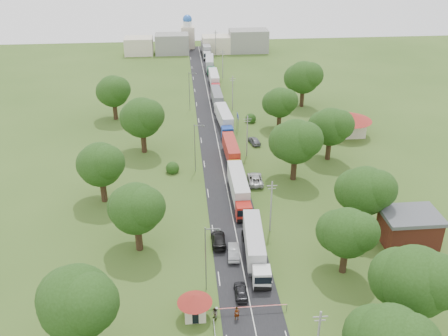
{
  "coord_description": "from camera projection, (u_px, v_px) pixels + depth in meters",
  "views": [
    {
      "loc": [
        -7.97,
        -72.7,
        45.21
      ],
      "look_at": [
        -0.31,
        10.0,
        3.0
      ],
      "focal_mm": 40.0,
      "sensor_mm": 36.0,
      "label": 1
    }
  ],
  "objects": [
    {
      "name": "truck_4",
      "position": [
        217.0,
        99.0,
        131.09
      ],
      "size": [
        2.55,
        13.97,
        3.87
      ],
      "color": "#BABABA",
      "rests_on": "ground"
    },
    {
      "name": "tree_10",
      "position": [
        136.0,
        208.0,
        72.42
      ],
      "size": [
        8.8,
        8.8,
        11.07
      ],
      "color": "#382616",
      "rests_on": "ground"
    },
    {
      "name": "truck_5",
      "position": [
        214.0,
        80.0,
        146.19
      ],
      "size": [
        2.48,
        14.18,
        3.93
      ],
      "color": "#A71922",
      "rests_on": "ground"
    },
    {
      "name": "ground",
      "position": [
        231.0,
        210.0,
        85.67
      ],
      "size": [
        260.0,
        260.0,
        0.0
      ],
      "primitive_type": "plane",
      "color": "#314C19",
      "rests_on": "ground"
    },
    {
      "name": "car_lane_front",
      "position": [
        241.0,
        291.0,
        66.04
      ],
      "size": [
        1.7,
        4.13,
        1.4
      ],
      "primitive_type": "imported",
      "rotation": [
        0.0,
        0.0,
        3.13
      ],
      "color": "black",
      "rests_on": "ground"
    },
    {
      "name": "tree_11",
      "position": [
        100.0,
        164.0,
        85.16
      ],
      "size": [
        8.8,
        8.8,
        11.07
      ],
      "color": "#382616",
      "rests_on": "ground"
    },
    {
      "name": "lamp_0",
      "position": [
        207.0,
        256.0,
        64.96
      ],
      "size": [
        2.03,
        0.22,
        10.0
      ],
      "color": "slate",
      "rests_on": "ground"
    },
    {
      "name": "truck_0",
      "position": [
        255.0,
        246.0,
        72.67
      ],
      "size": [
        3.3,
        14.77,
        4.08
      ],
      "color": "silver",
      "rests_on": "ground"
    },
    {
      "name": "house_brick",
      "position": [
        409.0,
        228.0,
        75.96
      ],
      "size": [
        8.6,
        6.6,
        5.2
      ],
      "color": "maroon",
      "rests_on": "ground"
    },
    {
      "name": "tree_9",
      "position": [
        77.0,
        301.0,
        53.99
      ],
      "size": [
        9.6,
        9.6,
        12.05
      ],
      "color": "#382616",
      "rests_on": "ground"
    },
    {
      "name": "tree_6",
      "position": [
        280.0,
        102.0,
        115.11
      ],
      "size": [
        8.0,
        8.0,
        10.1
      ],
      "color": "#382616",
      "rests_on": "ground"
    },
    {
      "name": "car_verge_near",
      "position": [
        255.0,
        179.0,
        93.85
      ],
      "size": [
        2.98,
        6.01,
        1.64
      ],
      "primitive_type": "imported",
      "rotation": [
        0.0,
        0.0,
        3.1
      ],
      "color": "#B2B2B2",
      "rests_on": "ground"
    },
    {
      "name": "tree_5",
      "position": [
        330.0,
        126.0,
        100.32
      ],
      "size": [
        8.8,
        8.8,
        11.07
      ],
      "color": "#382616",
      "rests_on": "ground"
    },
    {
      "name": "pole_2",
      "position": [
        247.0,
        135.0,
        102.64
      ],
      "size": [
        1.6,
        0.24,
        9.0
      ],
      "color": "gray",
      "rests_on": "ground"
    },
    {
      "name": "tree_4",
      "position": [
        295.0,
        141.0,
        92.21
      ],
      "size": [
        9.6,
        9.6,
        12.05
      ],
      "color": "#382616",
      "rests_on": "ground"
    },
    {
      "name": "car_verge_far",
      "position": [
        254.0,
        141.0,
        109.97
      ],
      "size": [
        2.68,
        4.76,
        1.53
      ],
      "primitive_type": "imported",
      "rotation": [
        0.0,
        0.0,
        3.35
      ],
      "color": "slate",
      "rests_on": "ground"
    },
    {
      "name": "tree_7",
      "position": [
        303.0,
        77.0,
        128.62
      ],
      "size": [
        9.6,
        9.6,
        12.05
      ],
      "color": "#382616",
      "rests_on": "ground"
    },
    {
      "name": "tree_13",
      "position": [
        113.0,
        91.0,
        120.51
      ],
      "size": [
        8.8,
        8.8,
        11.07
      ],
      "color": "#382616",
      "rests_on": "ground"
    },
    {
      "name": "car_lane_rear",
      "position": [
        218.0,
        240.0,
        76.43
      ],
      "size": [
        2.2,
        5.35,
        1.55
      ],
      "primitive_type": "imported",
      "rotation": [
        0.0,
        0.0,
        3.14
      ],
      "color": "black",
      "rests_on": "ground"
    },
    {
      "name": "truck_6",
      "position": [
        210.0,
        64.0,
        161.47
      ],
      "size": [
        3.19,
        14.36,
        3.96
      ],
      "color": "#2A7048",
      "rests_on": "ground"
    },
    {
      "name": "truck_3",
      "position": [
        225.0,
        120.0,
        117.43
      ],
      "size": [
        3.35,
        14.93,
        4.12
      ],
      "color": "navy",
      "rests_on": "ground"
    },
    {
      "name": "church",
      "position": [
        188.0,
        33.0,
        187.64
      ],
      "size": [
        5.0,
        5.0,
        12.3
      ],
      "color": "beige",
      "rests_on": "ground"
    },
    {
      "name": "tree_1",
      "position": [
        415.0,
        280.0,
        57.11
      ],
      "size": [
        9.6,
        9.6,
        12.05
      ],
      "color": "#382616",
      "rests_on": "ground"
    },
    {
      "name": "pole_5",
      "position": [
        216.0,
        43.0,
        177.21
      ],
      "size": [
        1.6,
        0.24,
        9.0
      ],
      "color": "gray",
      "rests_on": "ground"
    },
    {
      "name": "pedestrian_booth",
      "position": [
        215.0,
        314.0,
        61.99
      ],
      "size": [
        0.91,
        1.03,
        1.75
      ],
      "primitive_type": "imported",
      "rotation": [
        0.0,
        0.0,
        -1.22
      ],
      "color": "gray",
      "rests_on": "ground"
    },
    {
      "name": "lamp_1",
      "position": [
        196.0,
        146.0,
        96.03
      ],
      "size": [
        2.03,
        0.22,
        10.0
      ],
      "color": "slate",
      "rests_on": "ground"
    },
    {
      "name": "pole_3",
      "position": [
        233.0,
        92.0,
        127.5
      ],
      "size": [
        1.6,
        0.24,
        9.0
      ],
      "color": "gray",
      "rests_on": "ground"
    },
    {
      "name": "distant_town",
      "position": [
        201.0,
        43.0,
        181.79
      ],
      "size": [
        52.0,
        8.0,
        8.0
      ],
      "color": "gray",
      "rests_on": "ground"
    },
    {
      "name": "car_lane_mid",
      "position": [
        234.0,
        252.0,
        73.69
      ],
      "size": [
        2.05,
        4.86,
        1.56
      ],
      "primitive_type": "imported",
      "rotation": [
        0.0,
        0.0,
        3.05
      ],
      "color": "gray",
      "rests_on": "ground"
    },
    {
      "name": "guard_booth",
      "position": [
        195.0,
        303.0,
        61.91
      ],
      "size": [
        4.4,
        4.4,
        3.45
      ],
      "color": "beige",
      "rests_on": "ground"
    },
    {
      "name": "lamp_2",
      "position": [
        190.0,
        89.0,
        127.1
      ],
      "size": [
        2.03,
        0.22,
        10.0
      ],
      "color": "slate",
      "rests_on": "ground"
    },
    {
      "name": "pole_4",
      "position": [
        223.0,
        64.0,
        152.35
      ],
      "size": [
        1.6,
        0.24,
        9.0
      ],
      "color": "gray",
      "rests_on": "ground"
    },
    {
      "name": "truck_2",
      "position": [
        231.0,
        152.0,
        101.73
      ],
      "size": [
        2.67,
        13.85,
        3.83
      ],
      "color": "yellow",
      "rests_on": "ground"
    },
    {
      "name": "boom_barrier",
      "position": [
        241.0,
        308.0,
        62.96
      ],
      "size": [
        9.22,
        0.35,
        1.18
      ],
      "color": "slate",
      "rests_on": "ground"
    },
    {
      "name": "road",
      "position": [
        221.0,
        159.0,
        103.42
      ],
      "size": [
        8.0,
        200.0,
        0.04
      ],
      "primitive_type": "cube",
      "color": "black",
      "rests_on": "ground"
    },
    {
      "name": "house_cream",
      "position": [
        349.0,
        120.0,
        113.12
      ],
      "size": [
        10.08,
        10.08,
        5.8
      ],
      "color": "beige",
      "rests_on": "ground"
    },
    {
      "name": "pole_1",
      "position": [
        271.0,
        206.0,
        77.79
      ],
      "size": [
        1.6,
        0.24,
        9.0
      ],
      "color": "gray",
      "rests_on": "ground"
    },
    {
      "name": "truck_1",
      "position": [
        239.0,
        189.0,
        87.67
      ],
      "size": [
        2.69,
        15.32,
        4.25
      ],
      "color": "#A31A12",
      "rests_on": "ground"
    },
    {
      "name": "truck_7",
      "position": [
        206.0,
        49.0,
        178.62
      ],
      "size": [
        3.04,
        15.18,
        4.2
      ],
      "color": "silver",
      "rests_on": "ground"
    },
    {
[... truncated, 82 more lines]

